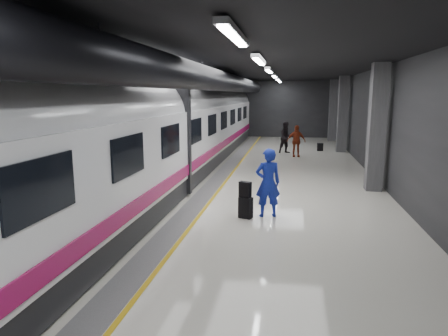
{
  "coord_description": "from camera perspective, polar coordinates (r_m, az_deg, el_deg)",
  "views": [
    {
      "loc": [
        1.59,
        -12.83,
        3.42
      ],
      "look_at": [
        -0.25,
        -2.01,
        1.39
      ],
      "focal_mm": 32.0,
      "sensor_mm": 36.0,
      "label": 1
    }
  ],
  "objects": [
    {
      "name": "ground",
      "position": [
        13.37,
        2.52,
        -4.36
      ],
      "size": [
        40.0,
        40.0,
        0.0
      ],
      "primitive_type": "plane",
      "color": "beige",
      "rests_on": "ground"
    },
    {
      "name": "platform_hall",
      "position": [
        13.91,
        1.94,
        10.95
      ],
      "size": [
        10.02,
        40.02,
        4.51
      ],
      "color": "black",
      "rests_on": "ground"
    },
    {
      "name": "train",
      "position": [
        13.77,
        -10.99,
        4.65
      ],
      "size": [
        3.05,
        38.0,
        4.05
      ],
      "color": "black",
      "rests_on": "ground"
    },
    {
      "name": "traveler_main",
      "position": [
        11.27,
        6.3,
        -2.11
      ],
      "size": [
        0.82,
        0.65,
        1.95
      ],
      "primitive_type": "imported",
      "rotation": [
        0.0,
        0.0,
        3.43
      ],
      "color": "#1A25C8",
      "rests_on": "ground"
    },
    {
      "name": "suitcase_main",
      "position": [
        11.24,
        3.11,
        -5.67
      ],
      "size": [
        0.42,
        0.34,
        0.59
      ],
      "primitive_type": "cube",
      "rotation": [
        0.0,
        0.0,
        -0.36
      ],
      "color": "black",
      "rests_on": "ground"
    },
    {
      "name": "shoulder_bag",
      "position": [
        11.14,
        3.03,
        -3.07
      ],
      "size": [
        0.37,
        0.29,
        0.44
      ],
      "primitive_type": "cube",
      "rotation": [
        0.0,
        0.0,
        -0.38
      ],
      "color": "black",
      "rests_on": "suitcase_main"
    },
    {
      "name": "traveler_far_a",
      "position": [
        23.78,
        8.88,
        4.33
      ],
      "size": [
        1.12,
        1.03,
        1.86
      ],
      "primitive_type": "imported",
      "rotation": [
        0.0,
        0.0,
        0.44
      ],
      "color": "black",
      "rests_on": "ground"
    },
    {
      "name": "traveler_far_b",
      "position": [
        22.52,
        10.26,
        3.81
      ],
      "size": [
        1.07,
        0.56,
        1.75
      ],
      "primitive_type": "imported",
      "rotation": [
        0.0,
        0.0,
        0.13
      ],
      "color": "maroon",
      "rests_on": "ground"
    },
    {
      "name": "suitcase_far",
      "position": [
        25.21,
        13.56,
        2.93
      ],
      "size": [
        0.37,
        0.29,
        0.48
      ],
      "primitive_type": "cube",
      "rotation": [
        0.0,
        0.0,
        0.26
      ],
      "color": "black",
      "rests_on": "ground"
    }
  ]
}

